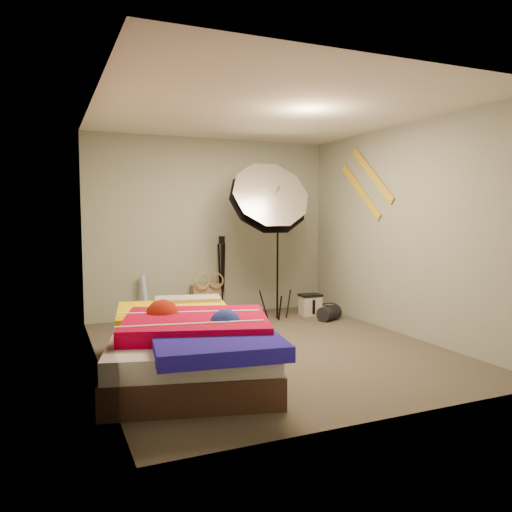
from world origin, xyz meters
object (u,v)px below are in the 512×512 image
wrapping_roll (145,299)px  duffel_bag (329,313)px  tote_bag (208,300)px  camera_case (310,306)px  bed (191,344)px  camera_tripod (222,270)px  photo_umbrella (268,201)px

wrapping_roll → duffel_bag: wrapping_roll is taller
tote_bag → camera_case: 1.46m
duffel_bag → bed: bearing=-173.0°
duffel_bag → camera_tripod: size_ratio=0.29×
camera_case → camera_tripod: (-1.14, 0.53, 0.51)m
wrapping_roll → camera_tripod: camera_tripod is taller
tote_bag → duffel_bag: 1.71m
camera_case → camera_tripod: bearing=157.1°
wrapping_roll → photo_umbrella: photo_umbrella is taller
duffel_bag → photo_umbrella: (-0.80, 0.27, 1.51)m
tote_bag → camera_case: (1.36, -0.55, -0.08)m
tote_bag → wrapping_roll: 0.89m
tote_bag → camera_tripod: size_ratio=0.40×
camera_case → duffel_bag: 0.40m
bed → camera_case: bearing=39.5°
tote_bag → camera_case: size_ratio=1.60×
camera_case → bed: size_ratio=0.12×
duffel_bag → photo_umbrella: 1.73m
wrapping_roll → duffel_bag: size_ratio=1.94×
camera_tripod → photo_umbrella: bearing=-56.6°
wrapping_roll → camera_case: (2.24, -0.49, -0.18)m
wrapping_roll → bed: wrapping_roll is taller
wrapping_roll → bed: 2.37m
bed → duffel_bag: bearing=32.4°
camera_case → duffel_bag: bearing=-77.0°
tote_bag → wrapping_roll: wrapping_roll is taller
photo_umbrella → camera_tripod: bearing=123.4°
tote_bag → photo_umbrella: bearing=-52.1°
tote_bag → wrapping_roll: bearing=177.4°
photo_umbrella → bed: bearing=-131.4°
bed → photo_umbrella: 2.70m
bed → photo_umbrella: bearing=48.6°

